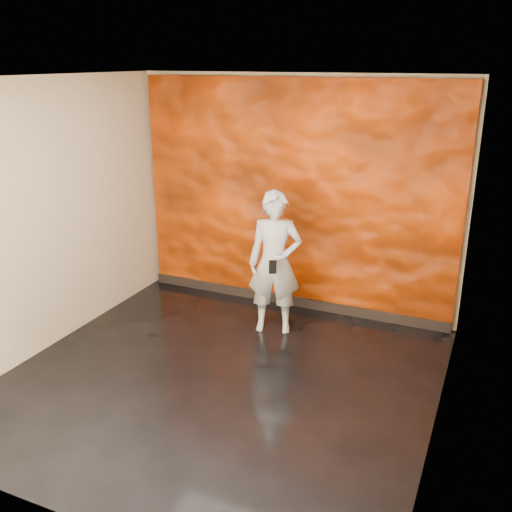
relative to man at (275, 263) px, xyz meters
The scene contains 5 objects.
room 1.35m from the man, 93.36° to the right, with size 4.02×4.02×2.81m.
feature_wall 0.95m from the man, 95.40° to the left, with size 3.90×0.06×2.75m, color #EF4300.
baseboard 1.03m from the man, 95.70° to the left, with size 3.90×0.04×0.12m, color black.
man is the anchor object (origin of this frame).
phone 0.24m from the man, 73.66° to the right, with size 0.08×0.02×0.15m, color black.
Camera 1 is at (2.28, -4.30, 2.95)m, focal length 40.00 mm.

